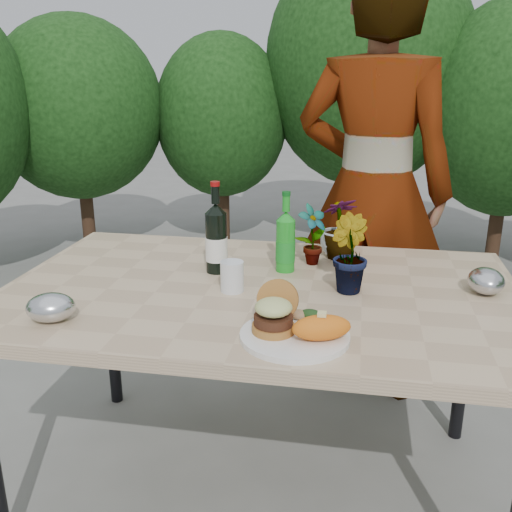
% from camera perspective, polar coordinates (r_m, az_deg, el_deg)
% --- Properties ---
extents(ground, '(80.00, 80.00, 0.00)m').
position_cam_1_polar(ground, '(2.18, 0.41, -21.87)').
color(ground, slate).
rests_on(ground, ground).
extents(patio_table, '(1.60, 1.00, 0.75)m').
position_cam_1_polar(patio_table, '(1.81, 0.46, -4.86)').
color(patio_table, tan).
rests_on(patio_table, ground).
extents(shrub_hedge, '(6.88, 5.21, 2.36)m').
position_cam_1_polar(shrub_hedge, '(3.30, 9.09, 13.81)').
color(shrub_hedge, '#382316').
rests_on(shrub_hedge, ground).
extents(dinner_plate, '(0.28, 0.28, 0.01)m').
position_cam_1_polar(dinner_plate, '(1.46, 3.89, -7.97)').
color(dinner_plate, white).
rests_on(dinner_plate, patio_table).
extents(burger_stack, '(0.11, 0.16, 0.11)m').
position_cam_1_polar(burger_stack, '(1.46, 1.87, -5.63)').
color(burger_stack, '#B7722D').
rests_on(burger_stack, dinner_plate).
extents(sweet_potato, '(0.17, 0.12, 0.06)m').
position_cam_1_polar(sweet_potato, '(1.42, 6.56, -7.12)').
color(sweet_potato, orange).
rests_on(sweet_potato, dinner_plate).
extents(grilled_veg, '(0.08, 0.05, 0.03)m').
position_cam_1_polar(grilled_veg, '(1.54, 4.95, -5.83)').
color(grilled_veg, olive).
rests_on(grilled_veg, dinner_plate).
extents(wine_bottle, '(0.07, 0.07, 0.31)m').
position_cam_1_polar(wine_bottle, '(1.90, -3.99, 1.67)').
color(wine_bottle, black).
rests_on(wine_bottle, patio_table).
extents(sparkling_water, '(0.07, 0.07, 0.27)m').
position_cam_1_polar(sparkling_water, '(1.91, 2.97, 1.37)').
color(sparkling_water, '#1B9522').
rests_on(sparkling_water, patio_table).
extents(plastic_cup, '(0.07, 0.07, 0.09)m').
position_cam_1_polar(plastic_cup, '(1.75, -2.41, -2.05)').
color(plastic_cup, silver).
rests_on(plastic_cup, patio_table).
extents(seedling_left, '(0.13, 0.13, 0.21)m').
position_cam_1_polar(seedling_left, '(1.98, 5.66, 2.11)').
color(seedling_left, '#23571E').
rests_on(seedling_left, patio_table).
extents(seedling_mid, '(0.16, 0.17, 0.24)m').
position_cam_1_polar(seedling_mid, '(1.75, 9.18, 0.23)').
color(seedling_mid, '#24511B').
rests_on(seedling_mid, patio_table).
extents(seedling_right, '(0.17, 0.17, 0.22)m').
position_cam_1_polar(seedling_right, '(2.05, 8.45, 2.76)').
color(seedling_right, '#21531C').
rests_on(seedling_right, patio_table).
extents(blue_bowl, '(0.15, 0.15, 0.09)m').
position_cam_1_polar(blue_bowl, '(2.09, 8.10, 1.25)').
color(blue_bowl, silver).
rests_on(blue_bowl, patio_table).
extents(foil_packet_left, '(0.15, 0.14, 0.08)m').
position_cam_1_polar(foil_packet_left, '(1.64, -19.84, -4.86)').
color(foil_packet_left, silver).
rests_on(foil_packet_left, patio_table).
extents(foil_packet_right, '(0.11, 0.13, 0.08)m').
position_cam_1_polar(foil_packet_right, '(1.87, 22.01, -2.32)').
color(foil_packet_right, '#B1B3B8').
rests_on(foil_packet_right, patio_table).
extents(person, '(0.73, 0.55, 1.82)m').
position_cam_1_polar(person, '(2.46, 11.61, 6.31)').
color(person, '#8F6747').
rests_on(person, ground).
extents(terracotta_pot, '(0.17, 0.17, 0.14)m').
position_cam_1_polar(terracotta_pot, '(4.11, -13.30, -1.13)').
color(terracotta_pot, '#AC472C').
rests_on(terracotta_pot, ground).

